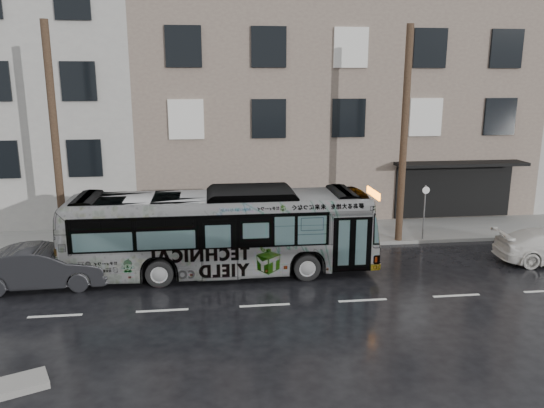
# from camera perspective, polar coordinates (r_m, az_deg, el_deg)

# --- Properties ---
(ground) EXTENTS (120.00, 120.00, 0.00)m
(ground) POSITION_cam_1_polar(r_m,az_deg,el_deg) (19.41, -1.59, -7.84)
(ground) COLOR black
(ground) RESTS_ON ground
(sidewalk) EXTENTS (90.00, 3.60, 0.15)m
(sidewalk) POSITION_cam_1_polar(r_m,az_deg,el_deg) (24.01, -2.69, -3.47)
(sidewalk) COLOR gray
(sidewalk) RESTS_ON ground
(building_taupe) EXTENTS (20.00, 12.00, 11.00)m
(building_taupe) POSITION_cam_1_polar(r_m,az_deg,el_deg) (31.47, 5.37, 10.53)
(building_taupe) COLOR gray
(building_taupe) RESTS_ON ground
(utility_pole_front) EXTENTS (0.30, 0.30, 9.00)m
(utility_pole_front) POSITION_cam_1_polar(r_m,az_deg,el_deg) (22.95, 14.02, 7.04)
(utility_pole_front) COLOR #4D3826
(utility_pole_front) RESTS_ON sidewalk
(utility_pole_rear) EXTENTS (0.30, 0.30, 9.00)m
(utility_pole_rear) POSITION_cam_1_polar(r_m,az_deg,el_deg) (22.24, -22.27, 6.25)
(utility_pole_rear) COLOR #4D3826
(utility_pole_rear) RESTS_ON sidewalk
(sign_post) EXTENTS (0.06, 0.06, 2.40)m
(sign_post) POSITION_cam_1_polar(r_m,az_deg,el_deg) (23.93, 16.04, -0.88)
(sign_post) COLOR slate
(sign_post) RESTS_ON sidewalk
(bus) EXTENTS (11.28, 2.67, 3.14)m
(bus) POSITION_cam_1_polar(r_m,az_deg,el_deg) (19.44, -5.47, -2.98)
(bus) COLOR #B2B2B2
(bus) RESTS_ON ground
(dark_sedan) EXTENTS (4.51, 1.78, 1.46)m
(dark_sedan) POSITION_cam_1_polar(r_m,az_deg,el_deg) (19.88, -23.45, -6.23)
(dark_sedan) COLOR black
(dark_sedan) RESTS_ON ground
(slush_pile) EXTENTS (1.97, 1.45, 0.18)m
(slush_pile) POSITION_cam_1_polar(r_m,az_deg,el_deg) (14.27, -26.72, -17.25)
(slush_pile) COLOR gray
(slush_pile) RESTS_ON ground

